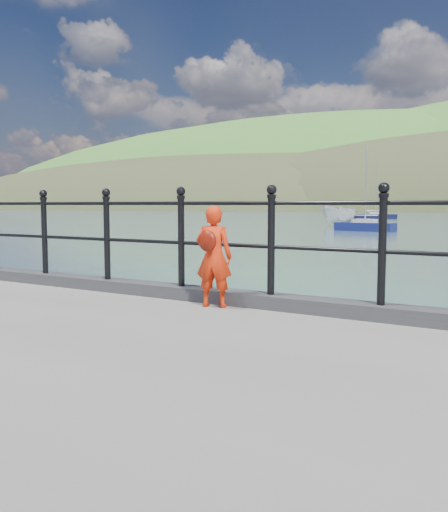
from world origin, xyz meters
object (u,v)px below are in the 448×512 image
Objects in this scene: railing at (224,232)px; launch_white at (339,216)px; sailboat_left at (375,217)px; child at (213,256)px; sailboat_port at (365,227)px.

railing reaches higher than launch_white.
railing is 2.04× the size of sailboat_left.
child is 82.67m from sailboat_left.
sailboat_left is (-4.81, 31.05, -0.72)m from launch_white.
child is 40.08m from sailboat_port.
sailboat_left reaches higher than child.
sailboat_port reaches higher than child.
railing reaches higher than child.
railing is at bearing -67.92° from sailboat_port.
child is at bearing -105.51° from sailboat_left.
sailboat_port is (-9.85, 38.83, -1.23)m from child.
child reaches higher than launch_white.
sailboat_port reaches higher than launch_white.
launch_white is 31.43m from sailboat_left.
child is at bearing -58.64° from launch_white.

